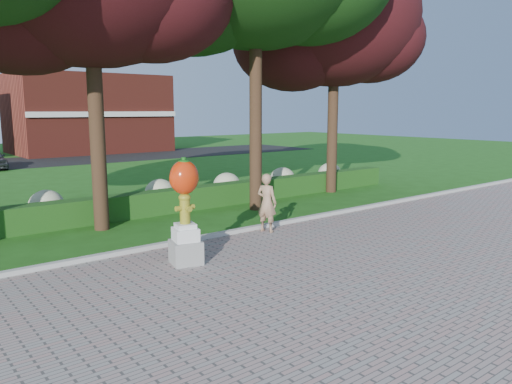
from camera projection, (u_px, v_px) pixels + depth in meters
ground at (285, 264)px, 11.57m from camera, size 100.00×100.00×0.00m
walkway at (442, 320)px, 8.48m from camera, size 40.00×14.00×0.04m
curb at (213, 236)px, 13.87m from camera, size 40.00×0.18×0.15m
lawn_hedge at (148, 204)px, 16.91m from camera, size 24.00×0.70×0.80m
hydrangea_row at (149, 194)px, 18.01m from camera, size 20.10×1.10×0.99m
street at (5, 163)px, 33.19m from camera, size 50.00×8.00×0.02m
building_right at (88, 114)px, 42.21m from camera, size 12.00×8.00×6.40m
tree_far_right at (332, 26)px, 20.67m from camera, size 7.88×6.72×10.21m
hydrant_sculpture at (185, 208)px, 11.32m from camera, size 0.81×0.81×2.46m
woman at (267, 203)px, 14.42m from camera, size 0.59×0.72×1.70m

